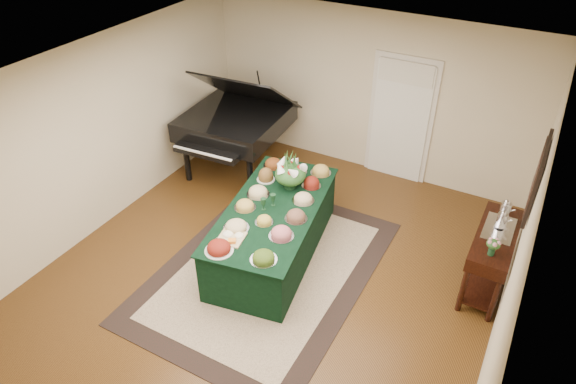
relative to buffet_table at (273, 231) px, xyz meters
The scene contains 14 objects.
ground 0.49m from the buffet_table, 51.13° to the right, with size 6.00×6.00×0.00m, color black.
area_rug 0.53m from the buffet_table, 75.04° to the right, with size 2.54×3.56×0.01m.
kitchen_doorway 2.92m from the buffet_table, 73.93° to the left, with size 1.05×0.07×2.10m.
buffet_table is the anchor object (origin of this frame).
food_platters 0.43m from the buffet_table, 108.16° to the left, with size 1.23×2.42×0.15m.
cutting_board 0.89m from the buffet_table, 99.77° to the right, with size 0.35×0.35×0.10m.
green_goblets 0.48m from the buffet_table, 157.60° to the right, with size 0.14×0.22×0.18m.
floral_centerpiece 0.84m from the buffet_table, 93.43° to the left, with size 0.44×0.44×0.44m.
grand_piano 2.35m from the buffet_table, 135.56° to the left, with size 1.71×1.92×1.85m.
wicker_basket 1.55m from the buffet_table, 127.02° to the left, with size 0.36×0.36×0.22m, color olive.
mahogany_sideboard 2.79m from the buffet_table, 14.90° to the left, with size 0.45×1.28×0.88m.
tea_service 2.90m from the buffet_table, 18.81° to the left, with size 0.34×0.58×0.30m.
pink_bouquet 2.77m from the buffet_table, ahead, with size 0.17×0.17×0.22m.
wall_painting 3.28m from the buffet_table, 13.81° to the left, with size 0.05×0.95×0.75m.
Camera 1 is at (2.58, -4.41, 4.77)m, focal length 32.00 mm.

